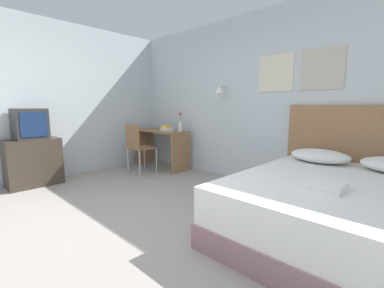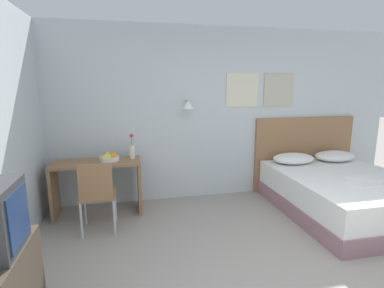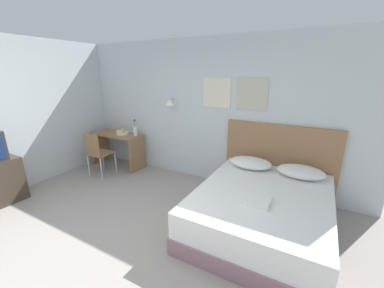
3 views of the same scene
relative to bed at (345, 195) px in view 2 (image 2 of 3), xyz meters
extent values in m
cube|color=silver|center=(-1.50, 1.11, 1.05)|extent=(6.00, 0.06, 2.65)
cube|color=beige|center=(-1.15, 1.07, 1.43)|extent=(0.52, 0.02, 0.52)
cube|color=#B7B29E|center=(-0.52, 1.07, 1.43)|extent=(0.52, 0.02, 0.52)
cylinder|color=#B2B2B7|center=(-2.05, 1.00, 1.28)|extent=(0.02, 0.16, 0.02)
cone|color=white|center=(-2.05, 0.91, 1.23)|extent=(0.17, 0.17, 0.12)
cube|color=gray|center=(0.00, 0.00, -0.16)|extent=(1.67, 2.05, 0.22)
cube|color=white|center=(0.00, 0.00, 0.11)|extent=(1.64, 2.01, 0.33)
cube|color=#8E6642|center=(0.00, 1.05, 0.35)|extent=(1.79, 0.06, 1.24)
ellipsoid|color=white|center=(-0.38, 0.74, 0.36)|extent=(0.67, 0.46, 0.16)
ellipsoid|color=white|center=(0.38, 0.74, 0.36)|extent=(0.67, 0.46, 0.16)
cube|color=white|center=(-0.01, -0.31, 0.31)|extent=(0.32, 0.29, 0.06)
cube|color=#8E6642|center=(-3.38, 0.74, 0.46)|extent=(1.18, 0.50, 0.03)
cube|color=#8E6642|center=(-3.95, 0.74, 0.09)|extent=(0.04, 0.46, 0.72)
cube|color=#8E6642|center=(-2.81, 0.74, 0.09)|extent=(0.04, 0.46, 0.72)
cube|color=#8E6642|center=(-3.33, 0.24, 0.18)|extent=(0.42, 0.42, 0.02)
cube|color=#8E6642|center=(-3.33, 0.04, 0.41)|extent=(0.38, 0.03, 0.44)
cylinder|color=#B7B7BC|center=(-3.52, 0.42, -0.05)|extent=(0.03, 0.03, 0.45)
cylinder|color=#B7B7BC|center=(-3.14, 0.42, -0.05)|extent=(0.03, 0.03, 0.45)
cylinder|color=#B7B7BC|center=(-3.52, 0.05, -0.05)|extent=(0.03, 0.03, 0.45)
cylinder|color=#B7B7BC|center=(-3.14, 0.05, -0.05)|extent=(0.03, 0.03, 0.45)
cylinder|color=silver|center=(-3.20, 0.75, 0.51)|extent=(0.27, 0.27, 0.05)
sphere|color=orange|center=(-3.15, 0.74, 0.56)|extent=(0.09, 0.09, 0.09)
sphere|color=#B2C156|center=(-3.22, 0.80, 0.55)|extent=(0.08, 0.08, 0.08)
ellipsoid|color=yellow|center=(-3.23, 0.71, 0.55)|extent=(0.18, 0.12, 0.06)
cylinder|color=silver|center=(-2.89, 0.81, 0.58)|extent=(0.08, 0.08, 0.19)
cylinder|color=#3D7538|center=(-2.89, 0.81, 0.74)|extent=(0.01, 0.01, 0.14)
sphere|color=#DB3838|center=(-2.89, 0.81, 0.81)|extent=(0.06, 0.06, 0.06)
cube|color=navy|center=(-3.65, -1.42, 0.69)|extent=(0.01, 0.34, 0.36)
camera|label=1|loc=(0.62, -2.52, 0.95)|focal=24.00mm
camera|label=2|loc=(-2.95, -3.41, 1.54)|focal=28.00mm
camera|label=3|loc=(0.51, -2.86, 1.77)|focal=22.00mm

